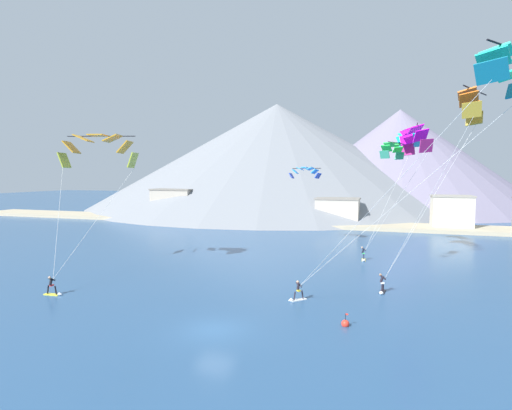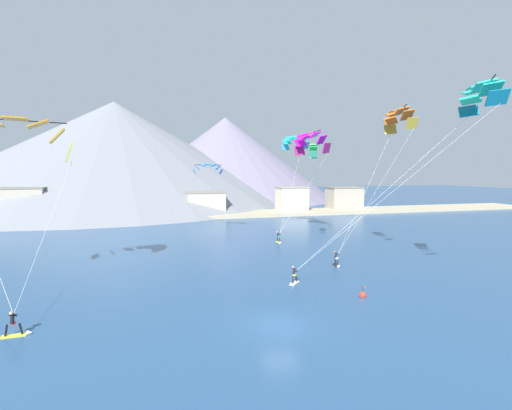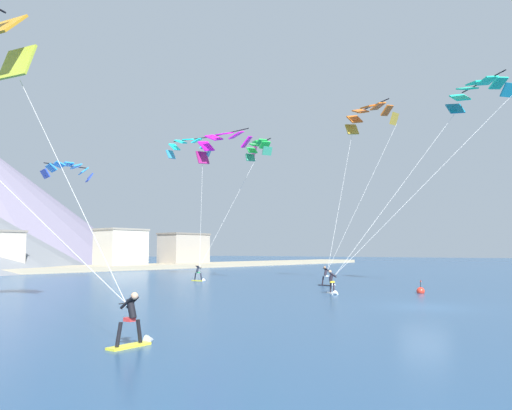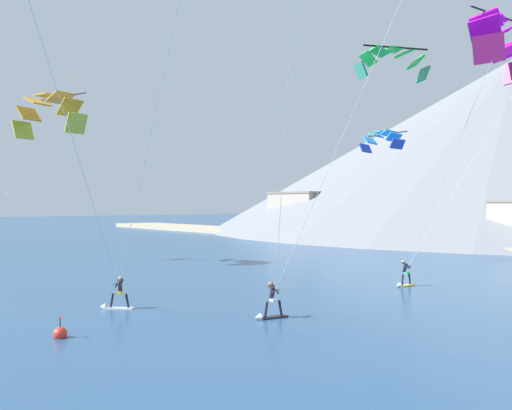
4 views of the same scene
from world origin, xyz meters
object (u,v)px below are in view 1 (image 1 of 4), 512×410
(kitesurfer_far_left, at_px, (296,295))
(parafoil_kite_near_lead, at_px, (413,137))
(kitesurfer_near_lead, at_px, (363,256))
(parafoil_kite_distant_mid_solo, at_px, (408,137))
(race_marker_buoy, at_px, (345,324))
(parafoil_kite_near_trail, at_px, (98,147))
(parafoil_kite_distant_low_drift, at_px, (305,171))
(kitesurfer_near_trail, at_px, (54,289))
(parafoil_kite_far_left, at_px, (503,69))
(kitesurfer_mid_center, at_px, (382,287))
(parafoil_kite_distant_high_outer, at_px, (393,148))
(parafoil_kite_mid_center, at_px, (469,104))

(kitesurfer_far_left, relative_size, parafoil_kite_near_lead, 0.11)
(kitesurfer_near_lead, bearing_deg, parafoil_kite_distant_mid_solo, 54.83)
(race_marker_buoy, bearing_deg, kitesurfer_far_left, 134.73)
(kitesurfer_near_lead, height_order, parafoil_kite_near_trail, parafoil_kite_near_trail)
(parafoil_kite_near_lead, height_order, parafoil_kite_distant_low_drift, parafoil_kite_near_lead)
(parafoil_kite_distant_mid_solo, bearing_deg, parafoil_kite_distant_low_drift, 171.79)
(kitesurfer_near_lead, height_order, kitesurfer_near_trail, kitesurfer_near_trail)
(parafoil_kite_far_left, relative_size, parafoil_kite_distant_mid_solo, 2.87)
(kitesurfer_near_trail, distance_m, parafoil_kite_near_lead, 41.35)
(kitesurfer_mid_center, xyz_separation_m, kitesurfer_far_left, (-6.75, -4.47, -0.03))
(parafoil_kite_distant_mid_solo, bearing_deg, parafoil_kite_near_lead, -87.19)
(kitesurfer_near_trail, height_order, kitesurfer_far_left, kitesurfer_near_trail)
(parafoil_kite_distant_high_outer, bearing_deg, kitesurfer_mid_center, -95.00)
(parafoil_kite_mid_center, bearing_deg, parafoil_kite_distant_low_drift, 126.37)
(kitesurfer_near_lead, bearing_deg, race_marker_buoy, -90.26)
(parafoil_kite_distant_high_outer, xyz_separation_m, race_marker_buoy, (-3.06, -17.14, -13.02))
(parafoil_kite_near_lead, distance_m, parafoil_kite_mid_center, 16.35)
(parafoil_kite_far_left, bearing_deg, kitesurfer_mid_center, 118.59)
(parafoil_kite_mid_center, bearing_deg, kitesurfer_far_left, -165.65)
(parafoil_kite_near_trail, distance_m, race_marker_buoy, 32.02)
(kitesurfer_far_left, distance_m, parafoil_kite_near_lead, 26.04)
(kitesurfer_far_left, xyz_separation_m, parafoil_kite_near_trail, (-23.23, 4.74, 12.99))
(parafoil_kite_mid_center, relative_size, parafoil_kite_distant_mid_solo, 2.84)
(parafoil_kite_distant_low_drift, relative_size, parafoil_kite_distant_mid_solo, 0.90)
(parafoil_kite_near_lead, bearing_deg, parafoil_kite_distant_mid_solo, 92.81)
(kitesurfer_near_lead, height_order, parafoil_kite_near_lead, parafoil_kite_near_lead)
(parafoil_kite_distant_mid_solo, distance_m, race_marker_buoy, 33.57)
(kitesurfer_near_trail, relative_size, kitesurfer_mid_center, 0.99)
(parafoil_kite_far_left, distance_m, parafoil_kite_distant_low_drift, 38.17)
(parafoil_kite_near_trail, bearing_deg, parafoil_kite_mid_center, -2.27)
(kitesurfer_near_lead, bearing_deg, parafoil_kite_near_trail, -154.82)
(parafoil_kite_mid_center, distance_m, parafoil_kite_distant_high_outer, 11.19)
(parafoil_kite_distant_low_drift, bearing_deg, parafoil_kite_near_lead, -28.11)
(kitesurfer_mid_center, relative_size, parafoil_kite_near_trail, 0.13)
(parafoil_kite_distant_high_outer, bearing_deg, parafoil_kite_near_trail, -165.48)
(kitesurfer_near_lead, distance_m, parafoil_kite_mid_center, 22.75)
(parafoil_kite_far_left, distance_m, parafoil_kite_distant_high_outer, 20.17)
(kitesurfer_mid_center, relative_size, kitesurfer_far_left, 1.04)
(kitesurfer_far_left, xyz_separation_m, parafoil_kite_near_lead, (9.88, 19.34, 14.37))
(kitesurfer_near_lead, bearing_deg, parafoil_kite_distant_high_outer, -59.82)
(race_marker_buoy, bearing_deg, parafoil_kite_near_lead, 77.03)
(race_marker_buoy, bearing_deg, parafoil_kite_distant_mid_solo, 79.99)
(parafoil_kite_mid_center, distance_m, parafoil_kite_distant_low_drift, 29.92)
(kitesurfer_mid_center, relative_size, parafoil_kite_far_left, 0.11)
(parafoil_kite_far_left, distance_m, race_marker_buoy, 18.19)
(parafoil_kite_far_left, bearing_deg, parafoil_kite_near_trail, 162.59)
(kitesurfer_near_lead, xyz_separation_m, parafoil_kite_far_left, (8.24, -24.32, 15.67))
(parafoil_kite_distant_low_drift, bearing_deg, parafoil_kite_near_trail, -129.88)
(kitesurfer_near_lead, distance_m, race_marker_buoy, 22.23)
(kitesurfer_far_left, bearing_deg, parafoil_kite_near_trail, 168.47)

